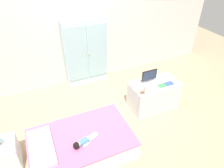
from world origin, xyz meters
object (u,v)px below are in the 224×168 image
at_px(rocking_horse_toy, 143,90).
at_px(nightstand, 4,156).
at_px(tv_monitor, 149,76).
at_px(tv_stand, 154,95).
at_px(book_blue, 169,84).
at_px(wardrobe, 86,52).
at_px(book_green, 162,86).
at_px(bed, 82,143).
at_px(doll, 81,143).

bearing_deg(rocking_horse_toy, nightstand, -176.44).
xyz_separation_m(nightstand, tv_monitor, (2.45, 0.37, 0.43)).
bearing_deg(tv_stand, book_blue, -26.88).
distance_m(wardrobe, book_green, 1.70).
xyz_separation_m(bed, book_blue, (1.73, 0.34, 0.37)).
xyz_separation_m(tv_monitor, book_blue, (0.30, -0.19, -0.13)).
relative_size(book_green, book_blue, 0.85).
bearing_deg(book_green, tv_stand, 121.59).
relative_size(rocking_horse_toy, book_blue, 0.80).
bearing_deg(bed, tv_stand, 16.19).
height_order(bed, wardrobe, wardrobe).
height_order(doll, book_green, book_green).
distance_m(wardrobe, book_blue, 1.78).
bearing_deg(nightstand, tv_monitor, 8.63).
xyz_separation_m(tv_monitor, rocking_horse_toy, (-0.26, -0.24, -0.08)).
height_order(nightstand, book_green, book_green).
relative_size(tv_stand, tv_monitor, 3.03).
bearing_deg(book_blue, rocking_horse_toy, -175.10).
relative_size(tv_stand, book_green, 6.59).
bearing_deg(book_green, bed, -168.08).
height_order(tv_monitor, rocking_horse_toy, tv_monitor).
bearing_deg(book_blue, tv_monitor, 147.99).
distance_m(tv_stand, book_blue, 0.35).
xyz_separation_m(bed, tv_monitor, (1.43, 0.52, 0.50)).
xyz_separation_m(doll, tv_monitor, (1.46, 0.66, 0.32)).
bearing_deg(tv_monitor, book_blue, -32.01).
height_order(tv_stand, book_green, book_green).
distance_m(tv_stand, tv_monitor, 0.41).
distance_m(bed, tv_stand, 1.59).
bearing_deg(doll, bed, 77.42).
height_order(tv_monitor, book_green, tv_monitor).
xyz_separation_m(doll, nightstand, (-0.99, 0.29, -0.11)).
distance_m(nightstand, book_blue, 2.77).
bearing_deg(tv_monitor, wardrobe, 122.59).
distance_m(nightstand, rocking_horse_toy, 2.22).
bearing_deg(wardrobe, tv_stand, -56.24).
bearing_deg(book_blue, wardrobe, 127.51).
relative_size(wardrobe, book_blue, 8.88).
relative_size(bed, book_green, 11.01).
height_order(doll, wardrobe, wardrobe).
bearing_deg(book_green, book_blue, 0.00).
relative_size(tv_monitor, book_green, 2.17).
bearing_deg(wardrobe, book_green, -56.40).
distance_m(doll, book_green, 1.70).
bearing_deg(doll, book_blue, 15.13).
relative_size(tv_monitor, book_blue, 1.85).
bearing_deg(rocking_horse_toy, tv_stand, 24.06).
xyz_separation_m(tv_stand, tv_monitor, (-0.09, 0.08, 0.39)).
relative_size(wardrobe, tv_stand, 1.59).
bearing_deg(bed, book_blue, 10.95).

